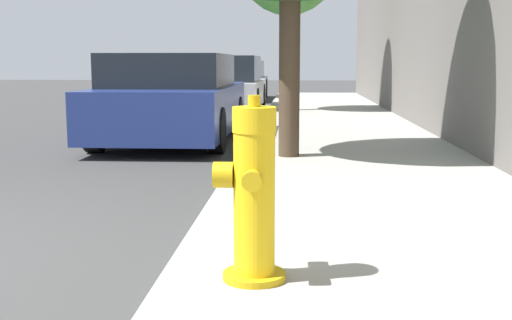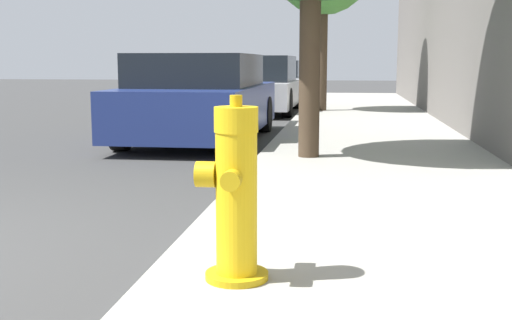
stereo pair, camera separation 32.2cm
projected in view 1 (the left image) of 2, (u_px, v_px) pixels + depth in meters
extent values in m
cube|color=#99968E|center=(424.00, 278.00, 3.46)|extent=(2.79, 40.00, 0.12)
cylinder|color=#C39C11|center=(254.00, 276.00, 3.27)|extent=(0.32, 0.32, 0.04)
cylinder|color=yellow|center=(254.00, 203.00, 3.21)|extent=(0.21, 0.21, 0.72)
cylinder|color=yellow|center=(254.00, 120.00, 3.15)|extent=(0.22, 0.22, 0.12)
cylinder|color=#C39C11|center=(254.00, 101.00, 3.13)|extent=(0.06, 0.06, 0.06)
cylinder|color=#C39C11|center=(252.00, 181.00, 3.04)|extent=(0.10, 0.08, 0.10)
cylinder|color=#C39C11|center=(256.00, 170.00, 3.33)|extent=(0.10, 0.08, 0.10)
cylinder|color=#C39C11|center=(223.00, 175.00, 3.20)|extent=(0.10, 0.13, 0.13)
cube|color=navy|center=(174.00, 108.00, 9.89)|extent=(1.82, 4.31, 0.68)
cube|color=black|center=(171.00, 70.00, 9.63)|extent=(1.67, 2.37, 0.48)
cylinder|color=black|center=(142.00, 114.00, 11.29)|extent=(0.20, 0.62, 0.62)
cylinder|color=black|center=(236.00, 114.00, 11.18)|extent=(0.20, 0.62, 0.62)
cylinder|color=black|center=(95.00, 130.00, 8.65)|extent=(0.20, 0.62, 0.62)
cylinder|color=black|center=(217.00, 130.00, 8.55)|extent=(0.20, 0.62, 0.62)
cube|color=#B7B7BC|center=(224.00, 93.00, 15.52)|extent=(1.83, 4.42, 0.58)
cube|color=black|center=(222.00, 69.00, 15.26)|extent=(1.69, 2.43, 0.59)
cylinder|color=black|center=(198.00, 96.00, 16.95)|extent=(0.20, 0.65, 0.65)
cylinder|color=black|center=(261.00, 96.00, 16.84)|extent=(0.20, 0.65, 0.65)
cylinder|color=black|center=(179.00, 102.00, 14.24)|extent=(0.20, 0.65, 0.65)
cylinder|color=black|center=(254.00, 103.00, 14.14)|extent=(0.20, 0.65, 0.65)
cube|color=#4C5156|center=(238.00, 85.00, 20.85)|extent=(1.71, 4.13, 0.56)
cube|color=black|center=(238.00, 69.00, 20.61)|extent=(1.57, 2.27, 0.52)
cylinder|color=black|center=(220.00, 88.00, 22.18)|extent=(0.20, 0.65, 0.65)
cylinder|color=black|center=(264.00, 88.00, 22.08)|extent=(0.20, 0.65, 0.65)
cylinder|color=black|center=(210.00, 91.00, 19.66)|extent=(0.20, 0.65, 0.65)
cylinder|color=black|center=(260.00, 91.00, 19.56)|extent=(0.20, 0.65, 0.65)
cylinder|color=#423323|center=(289.00, 61.00, 7.38)|extent=(0.24, 0.24, 2.22)
cylinder|color=#423323|center=(288.00, 55.00, 14.58)|extent=(0.23, 0.23, 2.53)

